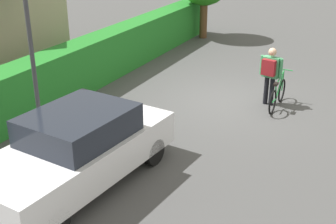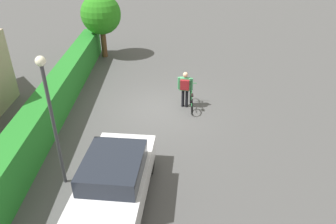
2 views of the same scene
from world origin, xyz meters
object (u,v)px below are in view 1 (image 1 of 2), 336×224
parked_car_near (77,149)px  person_rider (270,71)px  street_lamp (29,32)px  bicycle (277,95)px

parked_car_near → person_rider: (5.81, -2.28, 0.23)m
street_lamp → parked_car_near: bearing=-117.4°
parked_car_near → bicycle: parked_car_near is taller
bicycle → person_rider: (0.10, 0.29, 0.63)m
bicycle → street_lamp: 6.87m
parked_car_near → person_rider: person_rider is taller
bicycle → street_lamp: street_lamp is taller
parked_car_near → bicycle: 6.27m
parked_car_near → bicycle: size_ratio=2.65×
bicycle → street_lamp: size_ratio=0.40×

